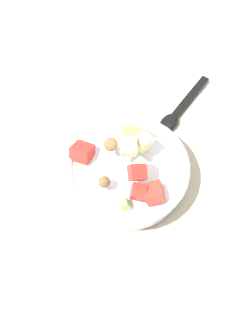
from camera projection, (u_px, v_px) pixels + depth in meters
ground_plane at (130, 178)px, 0.88m from camera, size 2.40×2.40×0.00m
placemat at (130, 178)px, 0.88m from camera, size 0.48×0.35×0.01m
salad_bowl at (126, 169)px, 0.85m from camera, size 0.25×0.25×0.12m
serving_spoon at (177, 112)px, 0.96m from camera, size 0.18×0.12×0.01m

